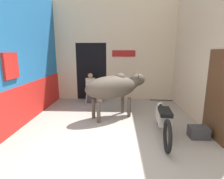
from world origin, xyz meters
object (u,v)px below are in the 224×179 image
object	(u,v)px
motorcycle_near	(163,119)
shopkeeper_seated	(90,87)
cow	(114,87)
crate	(198,132)
plastic_stool	(99,97)

from	to	relation	value
motorcycle_near	shopkeeper_seated	bearing A→B (deg)	127.42
cow	crate	distance (m)	2.59
plastic_stool	crate	bearing A→B (deg)	-47.10
cow	crate	size ratio (longest dim) A/B	4.74
cow	shopkeeper_seated	size ratio (longest dim) A/B	1.74
plastic_stool	cow	bearing A→B (deg)	-67.97
cow	motorcycle_near	size ratio (longest dim) A/B	1.03
motorcycle_near	crate	bearing A→B (deg)	-1.09
shopkeeper_seated	motorcycle_near	bearing A→B (deg)	-52.58
cow	plastic_stool	bearing A→B (deg)	112.03
motorcycle_near	crate	xyz separation A→B (m)	(0.86, -0.02, -0.32)
motorcycle_near	crate	distance (m)	0.92
cow	motorcycle_near	world-z (taller)	cow
shopkeeper_seated	plastic_stool	size ratio (longest dim) A/B	3.03
motorcycle_near	plastic_stool	bearing A→B (deg)	122.63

